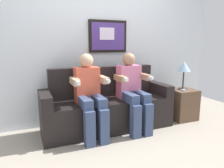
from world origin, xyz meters
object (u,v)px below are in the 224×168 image
Objects in this scene: couch at (107,108)px; person_on_left at (89,93)px; spare_remote_on_table at (183,90)px; person_on_right at (132,89)px; side_table_right at (182,104)px; table_lamp at (184,68)px.

couch is 1.69× the size of person_on_left.
couch reaches higher than spare_remote_on_table.
side_table_right is at bearing 3.61° from person_on_right.
person_on_left is 1.56m from spare_remote_on_table.
spare_remote_on_table is (0.92, 0.01, -0.10)m from person_on_right.
couch reaches higher than side_table_right.
person_on_left is 1.65m from side_table_right.
table_lamp is 3.54× the size of spare_remote_on_table.
couch is 0.46m from person_on_right.
person_on_right is at bearing -179.63° from spare_remote_on_table.
table_lamp reaches higher than couch.
person_on_right is (0.63, 0.00, 0.00)m from person_on_left.
person_on_left reaches higher than couch.
person_on_left is 2.41× the size of table_lamp.
person_on_left is at bearing -177.81° from side_table_right.
couch is 1.69× the size of person_on_right.
table_lamp is at bearing -4.56° from couch.
table_lamp is (1.60, 0.06, 0.25)m from person_on_left.
table_lamp is (0.97, 0.06, 0.25)m from person_on_right.
table_lamp is at bearing 49.38° from spare_remote_on_table.
person_on_left reaches higher than side_table_right.
person_on_left and person_on_right have the same top height.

